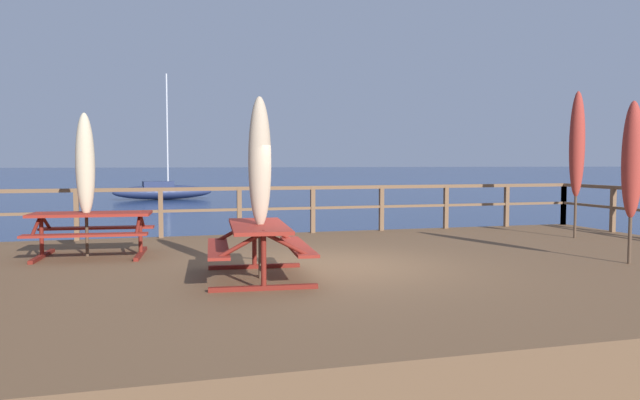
{
  "coord_description": "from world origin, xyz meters",
  "views": [
    {
      "loc": [
        -2.68,
        -8.97,
        2.26
      ],
      "look_at": [
        0.0,
        0.68,
        1.63
      ],
      "focal_mm": 33.51,
      "sensor_mm": 36.0,
      "label": 1
    }
  ],
  "objects_px": {
    "patio_umbrella_tall_back_right": "(260,163)",
    "patio_umbrella_tall_front": "(577,145)",
    "patio_umbrella_short_front": "(85,165)",
    "patio_umbrella_tall_mid_left": "(632,161)",
    "picnic_table_front_right": "(91,224)",
    "picnic_table_back_left": "(258,239)",
    "sailboat_distant": "(163,191)"
  },
  "relations": [
    {
      "from": "patio_umbrella_tall_back_right",
      "to": "patio_umbrella_tall_front",
      "type": "bearing_deg",
      "value": 19.91
    },
    {
      "from": "patio_umbrella_short_front",
      "to": "patio_umbrella_tall_front",
      "type": "xyz_separation_m",
      "value": [
        9.91,
        -0.08,
        0.43
      ]
    },
    {
      "from": "patio_umbrella_short_front",
      "to": "patio_umbrella_tall_mid_left",
      "type": "relative_size",
      "value": 0.95
    },
    {
      "from": "picnic_table_front_right",
      "to": "picnic_table_back_left",
      "type": "bearing_deg",
      "value": -47.86
    },
    {
      "from": "patio_umbrella_short_front",
      "to": "patio_umbrella_tall_front",
      "type": "bearing_deg",
      "value": -0.46
    },
    {
      "from": "picnic_table_back_left",
      "to": "sailboat_distant",
      "type": "distance_m",
      "value": 29.87
    },
    {
      "from": "picnic_table_back_left",
      "to": "patio_umbrella_tall_back_right",
      "type": "distance_m",
      "value": 1.06
    },
    {
      "from": "sailboat_distant",
      "to": "patio_umbrella_tall_back_right",
      "type": "bearing_deg",
      "value": -88.22
    },
    {
      "from": "patio_umbrella_tall_back_right",
      "to": "patio_umbrella_short_front",
      "type": "bearing_deg",
      "value": 133.1
    },
    {
      "from": "picnic_table_front_right",
      "to": "sailboat_distant",
      "type": "height_order",
      "value": "sailboat_distant"
    },
    {
      "from": "picnic_table_front_right",
      "to": "patio_umbrella_tall_front",
      "type": "relative_size",
      "value": 0.67
    },
    {
      "from": "patio_umbrella_tall_back_right",
      "to": "sailboat_distant",
      "type": "height_order",
      "value": "sailboat_distant"
    },
    {
      "from": "picnic_table_back_left",
      "to": "patio_umbrella_tall_mid_left",
      "type": "relative_size",
      "value": 0.8
    },
    {
      "from": "picnic_table_back_left",
      "to": "patio_umbrella_short_front",
      "type": "xyz_separation_m",
      "value": [
        -2.54,
        2.75,
        1.02
      ]
    },
    {
      "from": "patio_umbrella_tall_front",
      "to": "sailboat_distant",
      "type": "relative_size",
      "value": 0.41
    },
    {
      "from": "patio_umbrella_tall_back_right",
      "to": "patio_umbrella_short_front",
      "type": "relative_size",
      "value": 1.02
    },
    {
      "from": "picnic_table_front_right",
      "to": "sailboat_distant",
      "type": "xyz_separation_m",
      "value": [
        1.56,
        27.13,
        -0.68
      ]
    },
    {
      "from": "patio_umbrella_tall_front",
      "to": "patio_umbrella_tall_mid_left",
      "type": "bearing_deg",
      "value": -114.71
    },
    {
      "from": "patio_umbrella_short_front",
      "to": "patio_umbrella_tall_back_right",
      "type": "bearing_deg",
      "value": -46.9
    },
    {
      "from": "patio_umbrella_tall_front",
      "to": "patio_umbrella_tall_back_right",
      "type": "bearing_deg",
      "value": -160.09
    },
    {
      "from": "picnic_table_back_left",
      "to": "patio_umbrella_short_front",
      "type": "relative_size",
      "value": 0.84
    },
    {
      "from": "sailboat_distant",
      "to": "picnic_table_back_left",
      "type": "bearing_deg",
      "value": -88.27
    },
    {
      "from": "patio_umbrella_tall_mid_left",
      "to": "sailboat_distant",
      "type": "distance_m",
      "value": 31.05
    },
    {
      "from": "patio_umbrella_tall_front",
      "to": "sailboat_distant",
      "type": "distance_m",
      "value": 28.49
    },
    {
      "from": "patio_umbrella_short_front",
      "to": "patio_umbrella_tall_front",
      "type": "height_order",
      "value": "patio_umbrella_tall_front"
    },
    {
      "from": "picnic_table_back_left",
      "to": "sailboat_distant",
      "type": "xyz_separation_m",
      "value": [
        -0.9,
        29.85,
        -0.68
      ]
    },
    {
      "from": "picnic_table_back_left",
      "to": "patio_umbrella_tall_back_right",
      "type": "relative_size",
      "value": 0.82
    },
    {
      "from": "sailboat_distant",
      "to": "patio_umbrella_tall_mid_left",
      "type": "bearing_deg",
      "value": -77.2
    },
    {
      "from": "patio_umbrella_tall_back_right",
      "to": "picnic_table_back_left",
      "type": "bearing_deg",
      "value": -168.55
    },
    {
      "from": "patio_umbrella_tall_back_right",
      "to": "patio_umbrella_tall_front",
      "type": "relative_size",
      "value": 0.81
    },
    {
      "from": "patio_umbrella_tall_mid_left",
      "to": "sailboat_distant",
      "type": "xyz_separation_m",
      "value": [
        -6.87,
        30.23,
        -1.78
      ]
    },
    {
      "from": "sailboat_distant",
      "to": "patio_umbrella_short_front",
      "type": "bearing_deg",
      "value": -93.46
    }
  ]
}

